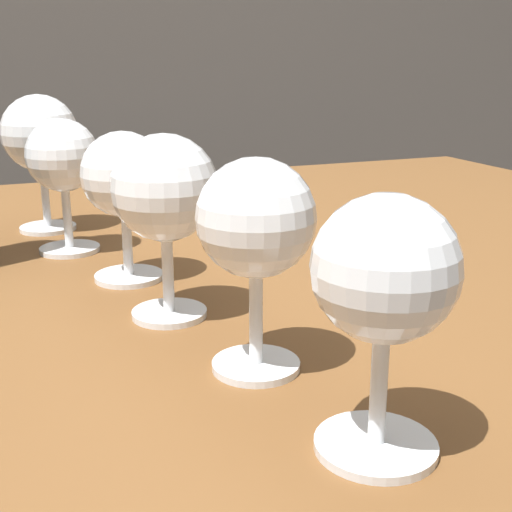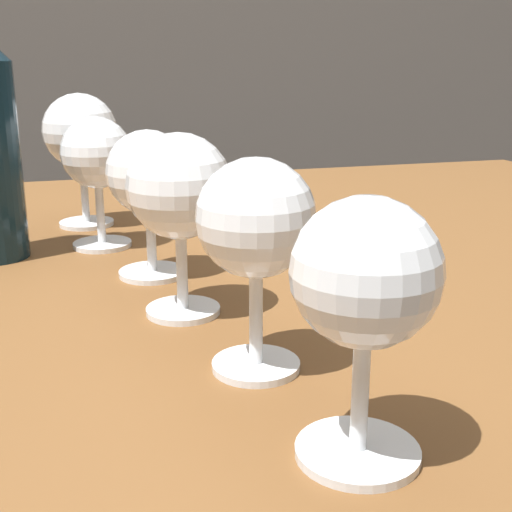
% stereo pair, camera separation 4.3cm
% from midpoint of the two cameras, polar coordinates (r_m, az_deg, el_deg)
% --- Properties ---
extents(dining_table, '(1.49, 0.99, 0.73)m').
position_cam_midpoint_polar(dining_table, '(0.73, -5.42, -5.94)').
color(dining_table, brown).
rests_on(dining_table, ground_plane).
extents(wine_glass_chardonnay, '(0.07, 0.07, 0.14)m').
position_cam_midpoint_polar(wine_glass_chardonnay, '(0.34, 12.78, -1.88)').
color(wine_glass_chardonnay, white).
rests_on(wine_glass_chardonnay, dining_table).
extents(wine_glass_empty, '(0.08, 0.08, 0.14)m').
position_cam_midpoint_polar(wine_glass_empty, '(0.43, 2.90, 2.56)').
color(wine_glass_empty, white).
rests_on(wine_glass_empty, dining_table).
extents(wine_glass_pinot, '(0.08, 0.08, 0.14)m').
position_cam_midpoint_polar(wine_glass_pinot, '(0.53, -4.06, 5.51)').
color(wine_glass_pinot, white).
rests_on(wine_glass_pinot, dining_table).
extents(wine_glass_cabernet, '(0.08, 0.08, 0.14)m').
position_cam_midpoint_polar(wine_glass_cabernet, '(0.63, -7.00, 6.64)').
color(wine_glass_cabernet, white).
rests_on(wine_glass_cabernet, dining_table).
extents(wine_glass_white, '(0.07, 0.07, 0.14)m').
position_cam_midpoint_polar(wine_glass_white, '(0.74, -11.47, 8.05)').
color(wine_glass_white, white).
rests_on(wine_glass_white, dining_table).
extents(wine_glass_amber, '(0.09, 0.09, 0.16)m').
position_cam_midpoint_polar(wine_glass_amber, '(0.84, -12.96, 9.80)').
color(wine_glass_amber, white).
rests_on(wine_glass_amber, dining_table).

